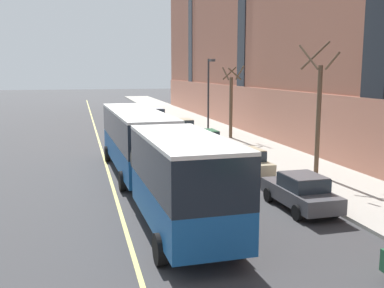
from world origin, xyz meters
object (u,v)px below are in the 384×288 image
at_px(city_bus, 149,149).
at_px(parked_car_silver_3, 157,115).
at_px(street_tree_far_uptown, 231,101).
at_px(parked_car_darkgray_1, 301,192).
at_px(parked_car_champagne_5, 246,162).
at_px(street_tree_mid_block, 318,111).
at_px(parked_car_green_0, 205,140).
at_px(parked_car_champagne_4, 182,127).
at_px(street_lamp, 209,90).

height_order(city_bus, parked_car_silver_3, city_bus).
bearing_deg(street_tree_far_uptown, parked_car_darkgray_1, -100.52).
bearing_deg(street_tree_far_uptown, parked_car_champagne_5, -105.48).
relative_size(parked_car_darkgray_1, parked_car_champagne_5, 1.02).
distance_m(parked_car_darkgray_1, parked_car_silver_3, 35.53).
bearing_deg(city_bus, street_tree_mid_block, 4.47).
height_order(parked_car_green_0, parked_car_silver_3, same).
relative_size(parked_car_champagne_5, street_tree_far_uptown, 0.69).
height_order(parked_car_green_0, street_tree_far_uptown, street_tree_far_uptown).
xyz_separation_m(city_bus, parked_car_silver_3, (5.65, 31.07, -1.34)).
relative_size(parked_car_silver_3, parked_car_champagne_5, 1.11).
height_order(parked_car_champagne_5, street_tree_far_uptown, street_tree_far_uptown).
bearing_deg(parked_car_champagne_4, street_tree_mid_block, -78.57).
xyz_separation_m(parked_car_champagne_4, parked_car_champagne_5, (-0.05, -16.31, -0.00)).
xyz_separation_m(street_tree_mid_block, street_lamp, (-1.88, 14.85, 0.57)).
relative_size(parked_car_champagne_4, parked_car_champagne_5, 1.09).
height_order(parked_car_champagne_4, street_lamp, street_lamp).
xyz_separation_m(parked_car_champagne_4, street_lamp, (1.69, -2.84, 3.51)).
xyz_separation_m(city_bus, parked_car_champagne_4, (5.89, 18.43, -1.34)).
relative_size(parked_car_silver_3, street_tree_far_uptown, 0.77).
relative_size(parked_car_champagne_5, street_lamp, 0.64).
distance_m(parked_car_green_0, parked_car_silver_3, 20.59).
height_order(street_tree_mid_block, street_tree_far_uptown, street_tree_mid_block).
height_order(parked_car_silver_3, parked_car_champagne_4, same).
height_order(parked_car_silver_3, parked_car_champagne_5, same).
xyz_separation_m(parked_car_silver_3, parked_car_champagne_4, (0.24, -12.64, 0.00)).
height_order(street_tree_far_uptown, street_lamp, street_lamp).
bearing_deg(street_lamp, city_bus, -115.94).
bearing_deg(parked_car_champagne_5, street_tree_far_uptown, 74.52).
bearing_deg(street_tree_mid_block, parked_car_silver_3, 97.18).
distance_m(parked_car_green_0, street_tree_far_uptown, 6.60).
distance_m(parked_car_darkgray_1, street_tree_far_uptown, 20.29).
bearing_deg(street_lamp, parked_car_green_0, -108.94).
bearing_deg(parked_car_champagne_5, parked_car_darkgray_1, -90.13).
height_order(city_bus, parked_car_champagne_5, city_bus).
bearing_deg(parked_car_silver_3, street_lamp, -82.87).
bearing_deg(parked_car_champagne_4, parked_car_champagne_5, -90.16).
bearing_deg(parked_car_green_0, parked_car_champagne_5, -89.91).
distance_m(parked_car_darkgray_1, street_lamp, 20.43).
bearing_deg(street_tree_mid_block, street_lamp, 97.23).
bearing_deg(parked_car_green_0, street_tree_far_uptown, 52.86).
height_order(parked_car_champagne_4, street_tree_mid_block, street_tree_mid_block).
bearing_deg(parked_car_green_0, parked_car_champagne_4, 89.58).
bearing_deg(parked_car_champagne_5, street_lamp, 82.64).
bearing_deg(street_tree_mid_block, parked_car_darkgray_1, -124.97).
bearing_deg(parked_car_darkgray_1, parked_car_green_0, 89.99).
bearing_deg(street_tree_mid_block, parked_car_green_0, 110.46).
relative_size(parked_car_champagne_4, street_lamp, 0.69).
xyz_separation_m(parked_car_green_0, street_tree_mid_block, (3.64, -9.74, 2.94)).
relative_size(parked_car_silver_3, parked_car_champagne_4, 1.02).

